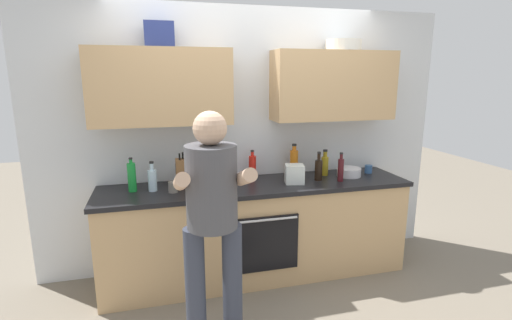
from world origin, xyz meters
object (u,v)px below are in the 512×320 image
object	(u,v)px
bottle_oil	(325,165)
bottle_soy	(319,169)
bottle_hotsauce	(252,167)
cup_coffee	(218,184)
mixing_bowl	(349,172)
cup_tea	(368,169)
bottle_soda	(132,177)
bottle_juice	(294,162)
bottle_water	(152,179)
person_standing	(212,213)
cup_stoneware	(173,187)
bottle_wine	(341,169)
bottle_syrup	(201,173)
knife_block	(182,173)

from	to	relation	value
bottle_oil	bottle_soy	world-z (taller)	bottle_soy
bottle_hotsauce	cup_coffee	size ratio (longest dim) A/B	2.62
bottle_soy	mixing_bowl	xyz separation A→B (m)	(0.35, 0.06, -0.07)
bottle_oil	cup_coffee	xyz separation A→B (m)	(-1.10, -0.22, -0.05)
cup_tea	bottle_soda	bearing A→B (deg)	-179.03
bottle_juice	bottle_water	bearing A→B (deg)	-172.59
bottle_soda	bottle_juice	size ratio (longest dim) A/B	0.93
person_standing	bottle_soda	bearing A→B (deg)	121.31
bottle_juice	cup_tea	bearing A→B (deg)	-7.87
cup_tea	cup_coffee	world-z (taller)	cup_coffee
bottle_soda	cup_stoneware	distance (m)	0.36
bottle_water	person_standing	bearing A→B (deg)	-66.33
cup_coffee	mixing_bowl	distance (m)	1.32
person_standing	bottle_wine	distance (m)	1.51
bottle_soda	bottle_juice	bearing A→B (deg)	5.45
bottle_syrup	knife_block	xyz separation A→B (m)	(-0.18, -0.05, 0.02)
bottle_soda	cup_tea	bearing A→B (deg)	0.97
bottle_wine	knife_block	bearing A→B (deg)	172.36
bottle_hotsauce	bottle_syrup	world-z (taller)	bottle_hotsauce
knife_block	bottle_soda	bearing A→B (deg)	-176.29
bottle_juice	cup_coffee	xyz separation A→B (m)	(-0.80, -0.29, -0.08)
bottle_hotsauce	bottle_wine	world-z (taller)	bottle_hotsauce
bottle_syrup	bottle_soy	bearing A→B (deg)	-8.39
bottle_soy	bottle_water	bearing A→B (deg)	178.07
bottle_soy	bottle_wine	world-z (taller)	same
mixing_bowl	bottle_soda	bearing A→B (deg)	179.40
bottle_juice	cup_tea	distance (m)	0.78
bottle_oil	bottle_hotsauce	xyz separation A→B (m)	(-0.73, 0.06, 0.01)
bottle_hotsauce	mixing_bowl	world-z (taller)	bottle_hotsauce
bottle_hotsauce	knife_block	xyz separation A→B (m)	(-0.67, -0.11, 0.01)
bottle_oil	cup_coffee	distance (m)	1.12
bottle_syrup	bottle_wine	xyz separation A→B (m)	(1.27, -0.24, 0.01)
bottle_wine	knife_block	xyz separation A→B (m)	(-1.45, 0.19, 0.01)
bottle_oil	bottle_soda	bearing A→B (deg)	-177.63
person_standing	bottle_hotsauce	bearing A→B (deg)	62.52
bottle_hotsauce	bottle_juice	bearing A→B (deg)	1.19
cup_coffee	mixing_bowl	xyz separation A→B (m)	(1.32, 0.12, -0.01)
person_standing	cup_tea	xyz separation A→B (m)	(1.74, 0.95, -0.04)
bottle_water	knife_block	bearing A→B (deg)	12.89
knife_block	cup_coffee	bearing A→B (deg)	-29.46
bottle_water	bottle_soda	xyz separation A→B (m)	(-0.17, 0.03, 0.03)
bottle_hotsauce	cup_coffee	bearing A→B (deg)	-143.50
bottle_soy	cup_tea	bearing A→B (deg)	11.27
bottle_soda	person_standing	bearing A→B (deg)	-58.69
bottle_water	bottle_soda	distance (m)	0.17
bottle_syrup	cup_tea	bearing A→B (deg)	-1.32
cup_tea	cup_stoneware	size ratio (longest dim) A/B	0.86
bottle_oil	bottle_soda	xyz separation A→B (m)	(-1.82, -0.08, 0.02)
knife_block	person_standing	bearing A→B (deg)	-82.06
mixing_bowl	knife_block	size ratio (longest dim) A/B	0.76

